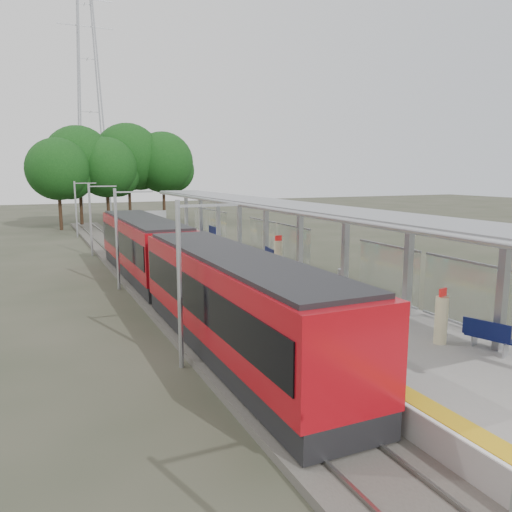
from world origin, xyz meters
The scene contains 16 objects.
ground centered at (0.00, 0.00, 0.00)m, with size 200.00×200.00×0.00m, color #474438.
trackbed centered at (-4.50, 20.00, 0.12)m, with size 3.00×70.00×0.24m, color #59544C.
platform centered at (0.00, 20.00, 0.50)m, with size 6.00×50.00×1.00m, color gray.
tactile_strip centered at (-2.55, 20.00, 1.01)m, with size 0.60×50.00×0.02m, color gold.
end_fence centered at (0.00, 44.95, 1.60)m, with size 6.00×0.10×1.20m, color #9EA0A5.
train centered at (-4.50, 13.86, 2.05)m, with size 2.74×27.60×3.62m.
canopy centered at (1.61, 16.19, 4.20)m, with size 3.27×38.00×3.66m.
pylon centered at (-1.00, 73.00, 19.00)m, with size 8.00×4.00×38.00m, color #9EA0A5, non-canonical shape.
tree_cluster centered at (-1.06, 53.51, 7.43)m, with size 19.69×12.39×12.17m.
catenary_masts centered at (-6.22, 19.00, 2.91)m, with size 2.08×48.16×5.40m.
bench_near centered at (1.60, 2.03, 1.49)m, with size 0.87×1.43×0.94m.
bench_mid centered at (1.55, 16.36, 1.59)m, with size 0.80×1.71×1.13m.
bench_far centered at (2.61, 28.65, 1.57)m, with size 0.51×1.60×1.09m.
info_pillar_near centered at (0.86, 3.15, 1.76)m, with size 0.39×0.39×1.74m.
info_pillar_far centered at (1.40, 15.23, 1.85)m, with size 0.44×0.44×1.95m.
litter_bin centered at (2.30, 10.57, 1.46)m, with size 0.45×0.45×0.91m, color #9EA0A5.
Camera 1 is at (-10.47, -7.93, 6.23)m, focal length 35.00 mm.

